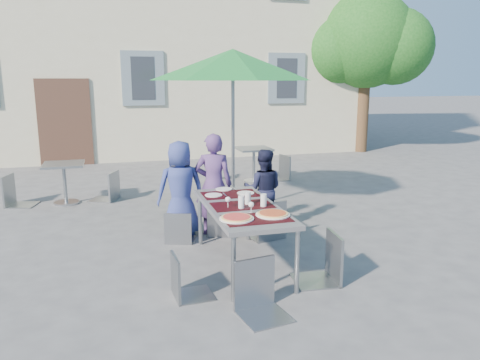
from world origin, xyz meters
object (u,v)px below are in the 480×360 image
object	(u,v)px
bg_chair_r_0	(108,168)
patio_umbrella	(233,66)
pizza_near_left	(237,218)
cafe_table_0	(64,176)
chair_0	(178,209)
chair_1	(222,200)
bg_chair_r_1	(281,153)
child_2	(263,190)
bg_chair_l_0	(13,171)
bg_chair_l_1	(216,154)
chair_4	(326,228)
dining_table	(242,210)
pizza_near_right	(273,214)
chair_3	(184,251)
child_0	(181,188)
cafe_table_1	(254,159)
chair_2	(268,196)
chair_5	(260,256)
child_1	(214,184)

from	to	relation	value
bg_chair_r_0	patio_umbrella	bearing A→B (deg)	-34.26
pizza_near_left	cafe_table_0	distance (m)	4.59
chair_0	cafe_table_0	size ratio (longest dim) A/B	1.14
patio_umbrella	chair_1	bearing A→B (deg)	-112.21
chair_1	bg_chair_r_1	distance (m)	3.95
patio_umbrella	child_2	bearing A→B (deg)	-78.96
bg_chair_l_0	bg_chair_l_1	world-z (taller)	bg_chair_l_0
pizza_near_left	chair_4	distance (m)	0.99
chair_1	chair_0	bearing A→B (deg)	-168.85
patio_umbrella	dining_table	bearing A→B (deg)	-102.38
pizza_near_right	chair_4	bearing A→B (deg)	-17.48
chair_0	bg_chair_r_0	bearing A→B (deg)	108.94
dining_table	chair_3	world-z (taller)	chair_3
child_2	chair_0	distance (m)	1.33
child_0	chair_4	distance (m)	2.38
cafe_table_1	bg_chair_r_1	distance (m)	0.66
chair_2	cafe_table_0	world-z (taller)	chair_2
dining_table	bg_chair_r_1	xyz separation A→B (m)	(2.17, 4.46, -0.09)
chair_5	cafe_table_0	bearing A→B (deg)	113.81
child_1	bg_chair_l_0	world-z (taller)	child_1
bg_chair_r_1	child_1	bearing A→B (deg)	-124.92
bg_chair_l_0	bg_chair_r_1	bearing A→B (deg)	8.08
chair_4	bg_chair_l_0	bearing A→B (deg)	131.44
pizza_near_left	chair_0	world-z (taller)	chair_0
dining_table	child_1	world-z (taller)	child_1
chair_0	pizza_near_left	bearing A→B (deg)	-75.60
chair_5	bg_chair_r_0	bearing A→B (deg)	105.68
dining_table	pizza_near_right	bearing A→B (deg)	-67.24
chair_0	chair_2	xyz separation A→B (m)	(1.22, -0.18, 0.13)
pizza_near_right	chair_1	distance (m)	1.65
patio_umbrella	bg_chair_l_0	xyz separation A→B (m)	(-3.60, 1.44, -1.78)
chair_2	bg_chair_l_0	size ratio (longest dim) A/B	1.00
chair_2	cafe_table_0	distance (m)	3.98
chair_0	bg_chair_r_1	size ratio (longest dim) A/B	0.82
chair_4	cafe_table_0	world-z (taller)	chair_4
chair_5	chair_0	bearing A→B (deg)	101.59
chair_3	bg_chair_r_1	size ratio (longest dim) A/B	0.85
bg_chair_r_0	bg_chair_r_1	world-z (taller)	bg_chair_r_1
cafe_table_0	cafe_table_1	xyz separation A→B (m)	(3.78, 0.79, 0.01)
chair_1	bg_chair_r_1	size ratio (longest dim) A/B	0.89
pizza_near_right	chair_5	world-z (taller)	chair_5
child_2	patio_umbrella	size ratio (longest dim) A/B	0.45
chair_0	chair_2	bearing A→B (deg)	-8.39
child_1	bg_chair_r_0	size ratio (longest dim) A/B	1.44
dining_table	child_1	distance (m)	1.26
pizza_near_right	bg_chair_r_1	xyz separation A→B (m)	(1.97, 4.94, -0.17)
patio_umbrella	cafe_table_1	size ratio (longest dim) A/B	3.56
child_0	chair_2	size ratio (longest dim) A/B	1.31
child_2	cafe_table_0	xyz separation A→B (m)	(-2.94, 2.31, -0.10)
chair_3	bg_chair_l_1	size ratio (longest dim) A/B	0.83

